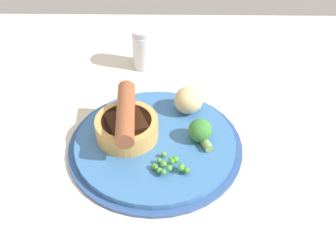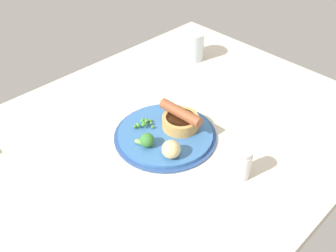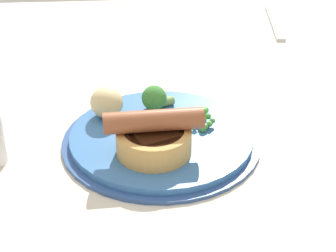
{
  "view_description": "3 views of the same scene",
  "coord_description": "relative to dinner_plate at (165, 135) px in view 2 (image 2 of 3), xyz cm",
  "views": [
    {
      "loc": [
        -1.13,
        46.9,
        50.94
      ],
      "look_at": [
        -0.49,
        -2.96,
        5.61
      ],
      "focal_mm": 50.0,
      "sensor_mm": 36.0,
      "label": 1
    },
    {
      "loc": [
        -46.47,
        -50.73,
        63.23
      ],
      "look_at": [
        1.68,
        -1.55,
        6.41
      ],
      "focal_mm": 40.0,
      "sensor_mm": 36.0,
      "label": 2
    },
    {
      "loc": [
        61.17,
        -4.41,
        41.84
      ],
      "look_at": [
        2.36,
        -0.23,
        6.12
      ],
      "focal_mm": 60.0,
      "sensor_mm": 36.0,
      "label": 3
    }
  ],
  "objects": [
    {
      "name": "pea_pile",
      "position": [
        -2.12,
        5.34,
        1.73
      ],
      "size": [
        5.17,
        4.27,
        1.71
      ],
      "color": "#498731",
      "rests_on": "dinner_plate"
    },
    {
      "name": "potato_chunk_0",
      "position": [
        -4.85,
        -6.85,
        2.9
      ],
      "size": [
        5.99,
        5.93,
        4.13
      ],
      "primitive_type": "ellipsoid",
      "rotation": [
        0.0,
        0.0,
        0.54
      ],
      "color": "#CCB77F",
      "rests_on": "dinner_plate"
    },
    {
      "name": "dinner_plate",
      "position": [
        0.0,
        0.0,
        0.0
      ],
      "size": [
        25.11,
        25.11,
        1.4
      ],
      "color": "#2D4C84",
      "rests_on": "dining_table"
    },
    {
      "name": "salt_shaker",
      "position": [
        2.61,
        -20.68,
        3.07
      ],
      "size": [
        3.93,
        3.93,
        7.36
      ],
      "color": "silver",
      "rests_on": "dining_table"
    },
    {
      "name": "sausage_pudding",
      "position": [
        4.06,
        -1.1,
        3.07
      ],
      "size": [
        8.97,
        11.79,
        5.63
      ],
      "rotation": [
        0.0,
        0.0,
        1.63
      ],
      "color": "tan",
      "rests_on": "dinner_plate"
    },
    {
      "name": "dining_table",
      "position": [
        -1.32,
        1.02,
        -2.07
      ],
      "size": [
        110.0,
        80.0,
        3.0
      ],
      "primitive_type": "cube",
      "color": "beige",
      "rests_on": "ground"
    },
    {
      "name": "drinking_glass",
      "position": [
        33.07,
        22.14,
        3.85
      ],
      "size": [
        7.91,
        7.91,
        8.82
      ],
      "primitive_type": "cylinder",
      "color": "silver",
      "rests_on": "dining_table"
    },
    {
      "name": "broccoli_floret_near",
      "position": [
        -6.42,
        -0.4,
        2.45
      ],
      "size": [
        3.52,
        4.99,
        3.39
      ],
      "rotation": [
        0.0,
        0.0,
        5.11
      ],
      "color": "#387A33",
      "rests_on": "dinner_plate"
    }
  ]
}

